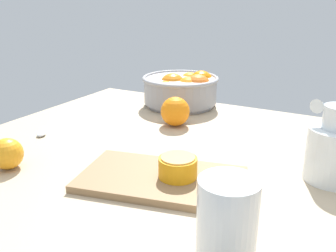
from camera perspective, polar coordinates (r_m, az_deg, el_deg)
ground_plane at (r=82.41cm, az=2.72°, el=-5.90°), size 111.95×91.72×3.00cm
fruit_bowl at (r=119.88cm, az=2.21°, el=5.89°), size 25.08×25.08×11.13cm
juice_pitcher at (r=76.93cm, az=24.83°, el=-4.06°), size 14.45×10.78×15.81cm
juice_glass at (r=51.38cm, az=9.29°, el=-14.64°), size 8.41×8.41×11.43cm
cutting_board at (r=70.65cm, az=-1.01°, el=-8.41°), size 34.47×23.93×1.49cm
orange_half_0 at (r=69.16cm, az=1.56°, el=-6.45°), size 7.43×7.43×4.19cm
loose_orange_1 at (r=100.82cm, az=1.15°, el=2.32°), size 8.16×8.16×8.16cm
loose_orange_2 at (r=82.46cm, az=-24.05°, el=-4.02°), size 6.59×6.59×6.59cm
spoon at (r=102.69cm, az=-18.87°, el=-0.58°), size 9.18×13.81×1.00cm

